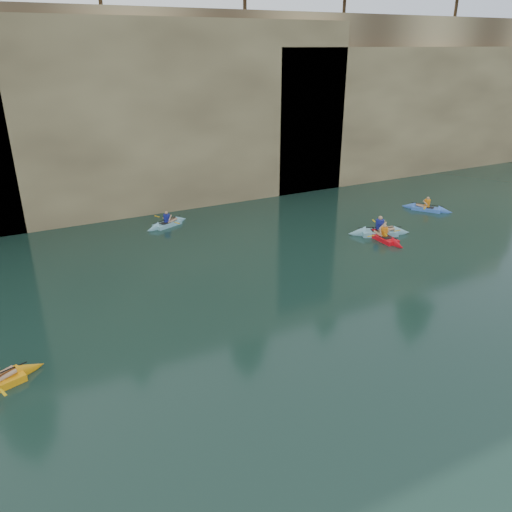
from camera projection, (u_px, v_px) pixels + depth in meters
name	position (u px, v px, depth m)	size (l,w,h in m)	color
ground	(386.00, 445.00, 12.94)	(160.00, 160.00, 0.00)	black
cliff	(110.00, 100.00, 35.14)	(70.00, 16.00, 12.00)	tan
cliff_slab_center	(170.00, 115.00, 30.05)	(24.00, 2.40, 11.40)	tan
cliff_slab_east	(418.00, 110.00, 38.78)	(26.00, 2.40, 9.84)	tan
sea_cave_center	(78.00, 196.00, 28.59)	(3.50, 1.00, 3.20)	black
sea_cave_east	(288.00, 160.00, 34.23)	(5.00, 1.00, 4.50)	black
kayaker_ltblue_near	(379.00, 232.00, 27.17)	(3.45, 2.44, 1.35)	#7CB9CF
kayaker_red_far	(384.00, 238.00, 26.46)	(2.19, 3.00, 1.10)	red
kayaker_ltblue_mid	(167.00, 224.00, 28.53)	(2.91, 2.05, 1.09)	#7CBAD0
kayaker_blue_east	(427.00, 208.00, 31.21)	(2.33, 2.90, 1.09)	#4377E4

